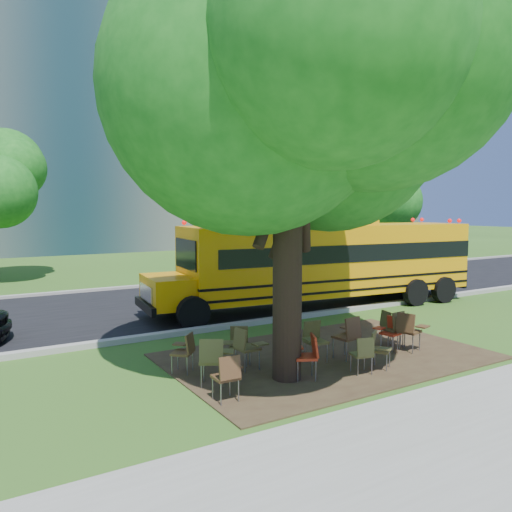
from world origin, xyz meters
TOP-DOWN VIEW (x-y plane):
  - ground at (0.00, 0.00)m, footprint 160.00×160.00m
  - sidewalk at (0.00, -5.00)m, footprint 60.00×4.00m
  - dirt_patch at (1.00, -0.50)m, footprint 7.00×4.50m
  - asphalt_road at (0.00, 7.00)m, footprint 80.00×8.00m
  - kerb_near at (0.00, 3.00)m, footprint 80.00×0.25m
  - kerb_far at (0.00, 11.10)m, footprint 80.00×0.25m
  - building_right at (24.00, 38.00)m, footprint 30.00×16.00m
  - bg_tree_3 at (8.00, 14.00)m, footprint 5.60×5.60m
  - bg_tree_4 at (16.00, 13.00)m, footprint 5.00×5.00m
  - main_tree at (-0.65, -1.27)m, footprint 7.20×7.20m
  - school_bus at (4.68, 4.01)m, footprint 11.50×3.57m
  - chair_0 at (-2.16, -1.70)m, footprint 0.56×0.50m
  - chair_1 at (-2.05, -0.91)m, footprint 0.80×0.63m
  - chair_2 at (-0.30, -1.47)m, footprint 0.57×0.73m
  - chair_3 at (0.47, -0.66)m, footprint 0.63×0.52m
  - chair_4 at (0.82, -1.83)m, footprint 0.60×0.46m
  - chair_5 at (1.31, -1.73)m, footprint 0.52×0.65m
  - chair_6 at (2.58, -0.85)m, footprint 0.56×0.54m
  - chair_7 at (2.81, -1.20)m, footprint 0.70×0.64m
  - chair_8 at (-2.19, 0.09)m, footprint 0.56×0.71m
  - chair_9 at (-1.02, 0.02)m, footprint 0.69×0.54m
  - chair_10 at (-1.07, -0.41)m, footprint 0.56×0.59m
  - chair_11 at (1.24, -0.91)m, footprint 0.65×0.65m
  - chair_12 at (2.93, -0.51)m, footprint 0.49×0.63m
  - chair_13 at (2.77, -0.80)m, footprint 0.60×0.58m

SIDE VIEW (x-z plane):
  - ground at x=0.00m, z-range 0.00..0.00m
  - dirt_patch at x=1.00m, z-range 0.00..0.03m
  - sidewalk at x=0.00m, z-range 0.00..0.04m
  - asphalt_road at x=0.00m, z-range 0.00..0.04m
  - kerb_near at x=0.00m, z-range 0.00..0.14m
  - kerb_far at x=0.00m, z-range 0.00..0.14m
  - chair_4 at x=0.82m, z-range 0.09..0.87m
  - chair_5 at x=1.31m, z-range 0.09..0.88m
  - chair_6 at x=2.58m, z-range 0.09..0.90m
  - chair_9 at x=-1.02m, z-range 0.10..0.92m
  - chair_8 at x=-2.19m, z-range 0.10..0.93m
  - chair_12 at x=2.93m, z-range 0.10..0.94m
  - chair_0 at x=-2.16m, z-range 0.10..0.95m
  - chair_2 at x=-0.30m, z-range 0.11..1.00m
  - chair_3 at x=0.47m, z-range 0.11..1.00m
  - chair_10 at x=-1.07m, z-range 0.11..1.00m
  - chair_13 at x=2.77m, z-range 0.11..1.01m
  - chair_7 at x=2.81m, z-range 0.11..1.05m
  - chair_1 at x=-2.05m, z-range 0.11..1.06m
  - chair_11 at x=1.24m, z-range 0.11..1.09m
  - school_bus at x=4.68m, z-range 0.22..2.99m
  - bg_tree_4 at x=16.00m, z-range 0.92..7.77m
  - bg_tree_3 at x=8.00m, z-range 1.11..8.95m
  - main_tree at x=-0.65m, z-range 1.07..10.43m
  - building_right at x=24.00m, z-range 0.00..25.00m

